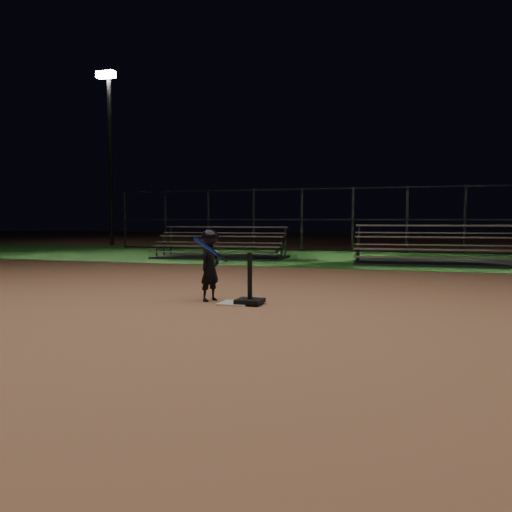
{
  "coord_description": "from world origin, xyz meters",
  "views": [
    {
      "loc": [
        2.68,
        -7.26,
        1.26
      ],
      "look_at": [
        0.0,
        1.0,
        0.65
      ],
      "focal_mm": 36.76,
      "sensor_mm": 36.0,
      "label": 1
    }
  ],
  "objects": [
    {
      "name": "light_pole_left",
      "position": [
        -12.0,
        14.94,
        4.95
      ],
      "size": [
        0.9,
        0.53,
        8.3
      ],
      "color": "#2D2D30",
      "rests_on": "ground"
    },
    {
      "name": "grass_strip",
      "position": [
        0.0,
        10.0,
        0.01
      ],
      "size": [
        60.0,
        8.0,
        0.01
      ],
      "primitive_type": "cube",
      "color": "#20581C",
      "rests_on": "ground"
    },
    {
      "name": "backstop_fence",
      "position": [
        0.0,
        13.0,
        1.25
      ],
      "size": [
        20.08,
        0.08,
        2.5
      ],
      "color": "#38383D",
      "rests_on": "ground"
    },
    {
      "name": "batting_tee",
      "position": [
        0.23,
        0.01,
        0.16
      ],
      "size": [
        0.38,
        0.38,
        0.74
      ],
      "color": "black",
      "rests_on": "home_plate"
    },
    {
      "name": "ground",
      "position": [
        0.0,
        0.0,
        0.0
      ],
      "size": [
        80.0,
        80.0,
        0.0
      ],
      "primitive_type": "plane",
      "color": "#9A6545",
      "rests_on": "ground"
    },
    {
      "name": "bleacher_left",
      "position": [
        -3.66,
        8.56,
        0.21
      ],
      "size": [
        4.32,
        2.32,
        1.03
      ],
      "rotation": [
        0.0,
        0.0,
        0.07
      ],
      "color": "#BBBAC0",
      "rests_on": "ground"
    },
    {
      "name": "home_plate",
      "position": [
        0.0,
        0.0,
        0.01
      ],
      "size": [
        0.45,
        0.45,
        0.02
      ],
      "primitive_type": "cube",
      "color": "beige",
      "rests_on": "ground"
    },
    {
      "name": "bleacher_right",
      "position": [
        2.97,
        8.17,
        0.23
      ],
      "size": [
        4.66,
        2.55,
        1.1
      ],
      "rotation": [
        0.0,
        0.0,
        0.08
      ],
      "color": "#BBBCC1",
      "rests_on": "ground"
    },
    {
      "name": "child_batter",
      "position": [
        -0.47,
        0.15,
        0.59
      ],
      "size": [
        0.47,
        0.57,
        1.11
      ],
      "rotation": [
        0.0,
        0.0,
        1.17
      ],
      "color": "black",
      "rests_on": "ground"
    }
  ]
}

